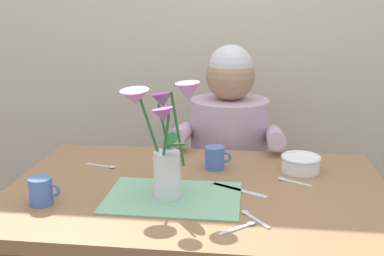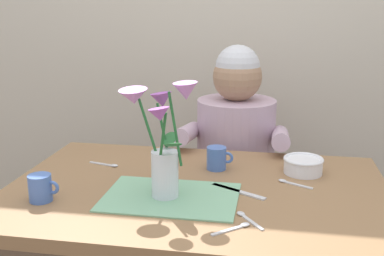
{
  "view_description": "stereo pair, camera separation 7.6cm",
  "coord_description": "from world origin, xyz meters",
  "px_view_note": "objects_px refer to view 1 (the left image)",
  "views": [
    {
      "loc": [
        0.15,
        -1.39,
        1.31
      ],
      "look_at": [
        -0.02,
        0.05,
        0.92
      ],
      "focal_mm": 44.27,
      "sensor_mm": 36.0,
      "label": 1
    },
    {
      "loc": [
        0.23,
        -1.38,
        1.31
      ],
      "look_at": [
        -0.02,
        0.05,
        0.92
      ],
      "focal_mm": 44.27,
      "sensor_mm": 36.0,
      "label": 2
    }
  ],
  "objects_px": {
    "flower_vase": "(164,138)",
    "ceramic_mug": "(215,158)",
    "ceramic_bowl": "(301,163)",
    "dinner_knife": "(239,191)",
    "coffee_cup": "(41,191)",
    "seated_person": "(228,173)"
  },
  "relations": [
    {
      "from": "ceramic_bowl",
      "to": "coffee_cup",
      "type": "xyz_separation_m",
      "value": [
        -0.77,
        -0.37,
        0.01
      ]
    },
    {
      "from": "seated_person",
      "to": "flower_vase",
      "type": "xyz_separation_m",
      "value": [
        -0.16,
        -0.7,
        0.36
      ]
    },
    {
      "from": "flower_vase",
      "to": "ceramic_bowl",
      "type": "relative_size",
      "value": 2.57
    },
    {
      "from": "dinner_knife",
      "to": "flower_vase",
      "type": "bearing_deg",
      "value": -134.87
    },
    {
      "from": "coffee_cup",
      "to": "flower_vase",
      "type": "bearing_deg",
      "value": 15.99
    },
    {
      "from": "seated_person",
      "to": "ceramic_mug",
      "type": "distance_m",
      "value": 0.49
    },
    {
      "from": "seated_person",
      "to": "ceramic_bowl",
      "type": "bearing_deg",
      "value": -58.64
    },
    {
      "from": "flower_vase",
      "to": "dinner_knife",
      "type": "distance_m",
      "value": 0.29
    },
    {
      "from": "flower_vase",
      "to": "ceramic_mug",
      "type": "xyz_separation_m",
      "value": [
        0.13,
        0.26,
        -0.14
      ]
    },
    {
      "from": "ceramic_bowl",
      "to": "coffee_cup",
      "type": "bearing_deg",
      "value": -154.18
    },
    {
      "from": "ceramic_bowl",
      "to": "flower_vase",
      "type": "bearing_deg",
      "value": -147.25
    },
    {
      "from": "flower_vase",
      "to": "ceramic_bowl",
      "type": "bearing_deg",
      "value": 32.75
    },
    {
      "from": "flower_vase",
      "to": "ceramic_mug",
      "type": "height_order",
      "value": "flower_vase"
    },
    {
      "from": "coffee_cup",
      "to": "dinner_knife",
      "type": "bearing_deg",
      "value": 16.27
    },
    {
      "from": "coffee_cup",
      "to": "ceramic_mug",
      "type": "xyz_separation_m",
      "value": [
        0.47,
        0.36,
        0.0
      ]
    },
    {
      "from": "ceramic_mug",
      "to": "coffee_cup",
      "type": "bearing_deg",
      "value": -142.71
    },
    {
      "from": "ceramic_bowl",
      "to": "dinner_knife",
      "type": "xyz_separation_m",
      "value": [
        -0.2,
        -0.21,
        -0.03
      ]
    },
    {
      "from": "ceramic_bowl",
      "to": "dinner_knife",
      "type": "height_order",
      "value": "ceramic_bowl"
    },
    {
      "from": "flower_vase",
      "to": "ceramic_bowl",
      "type": "xyz_separation_m",
      "value": [
        0.43,
        0.27,
        -0.15
      ]
    },
    {
      "from": "flower_vase",
      "to": "dinner_knife",
      "type": "bearing_deg",
      "value": 16.7
    },
    {
      "from": "dinner_knife",
      "to": "coffee_cup",
      "type": "relative_size",
      "value": 2.04
    },
    {
      "from": "flower_vase",
      "to": "coffee_cup",
      "type": "relative_size",
      "value": 3.76
    }
  ]
}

